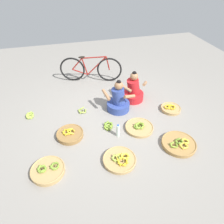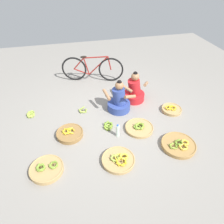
{
  "view_description": "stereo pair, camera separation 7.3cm",
  "coord_description": "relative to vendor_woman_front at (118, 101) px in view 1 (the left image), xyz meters",
  "views": [
    {
      "loc": [
        -0.8,
        -3.29,
        2.88
      ],
      "look_at": [
        0.0,
        -0.2,
        0.35
      ],
      "focal_mm": 32.45,
      "sensor_mm": 36.0,
      "label": 1
    },
    {
      "loc": [
        -0.73,
        -3.31,
        2.88
      ],
      "look_at": [
        0.0,
        -0.2,
        0.35
      ],
      "focal_mm": 32.45,
      "sensor_mm": 36.0,
      "label": 2
    }
  ],
  "objects": [
    {
      "name": "ground_plane",
      "position": [
        -0.28,
        -0.3,
        -0.24
      ],
      "size": [
        10.0,
        10.0,
        0.0
      ],
      "primitive_type": "plane",
      "color": "gray"
    },
    {
      "name": "vendor_woman_front",
      "position": [
        0.0,
        0.0,
        0.0
      ],
      "size": [
        0.7,
        0.54,
        0.76
      ],
      "color": "#334793",
      "rests_on": "ground"
    },
    {
      "name": "vendor_woman_behind",
      "position": [
        0.46,
        0.3,
        -0.0
      ],
      "size": [
        0.75,
        0.53,
        0.76
      ],
      "color": "red",
      "rests_on": "ground"
    },
    {
      "name": "bicycle_leaning",
      "position": [
        -0.37,
        1.48,
        0.12
      ],
      "size": [
        1.65,
        0.5,
        0.73
      ],
      "color": "black",
      "rests_on": "ground"
    },
    {
      "name": "banana_basket_mid_right",
      "position": [
        -1.17,
        -0.61,
        -0.19
      ],
      "size": [
        0.53,
        0.53,
        0.16
      ],
      "color": "olive",
      "rests_on": "ground"
    },
    {
      "name": "banana_basket_near_vendor",
      "position": [
        -0.39,
        -1.45,
        -0.2
      ],
      "size": [
        0.59,
        0.59,
        0.14
      ],
      "color": "tan",
      "rests_on": "ground"
    },
    {
      "name": "banana_basket_back_center",
      "position": [
        0.8,
        -1.38,
        -0.2
      ],
      "size": [
        0.65,
        0.65,
        0.14
      ],
      "color": "#A87F47",
      "rests_on": "ground"
    },
    {
      "name": "banana_basket_front_right",
      "position": [
        -1.6,
        -1.37,
        -0.19
      ],
      "size": [
        0.56,
        0.56,
        0.15
      ],
      "color": "tan",
      "rests_on": "ground"
    },
    {
      "name": "banana_basket_near_bicycle",
      "position": [
        1.16,
        -0.34,
        -0.2
      ],
      "size": [
        0.46,
        0.46,
        0.14
      ],
      "color": "tan",
      "rests_on": "ground"
    },
    {
      "name": "banana_basket_back_left",
      "position": [
        0.24,
        -0.75,
        -0.2
      ],
      "size": [
        0.58,
        0.58,
        0.14
      ],
      "color": "tan",
      "rests_on": "ground"
    },
    {
      "name": "loose_bananas_mid_left",
      "position": [
        -1.98,
        0.23,
        -0.21
      ],
      "size": [
        0.21,
        0.26,
        0.09
      ],
      "color": "#9EB747",
      "rests_on": "ground"
    },
    {
      "name": "loose_bananas_back_right",
      "position": [
        -0.37,
        -0.54,
        -0.21
      ],
      "size": [
        0.24,
        0.29,
        0.09
      ],
      "color": "olive",
      "rests_on": "ground"
    },
    {
      "name": "loose_bananas_front_center",
      "position": [
        -0.82,
        0.11,
        -0.21
      ],
      "size": [
        0.2,
        0.2,
        0.09
      ],
      "color": "#9EB747",
      "rests_on": "ground"
    },
    {
      "name": "water_bottle",
      "position": [
        -0.24,
        -0.83,
        -0.11
      ],
      "size": [
        0.07,
        0.07,
        0.29
      ],
      "color": "silver",
      "rests_on": "ground"
    }
  ]
}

